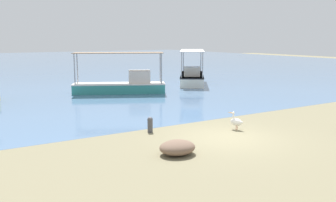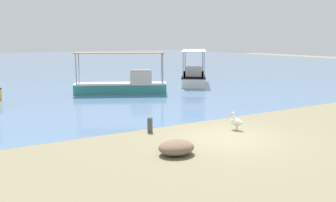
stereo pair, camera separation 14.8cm
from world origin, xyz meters
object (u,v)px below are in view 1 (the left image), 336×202
fishing_boat_outer (192,76)px  net_pile (177,148)px  fishing_boat_far_left (122,84)px  mooring_bollard (150,124)px  pelican (236,121)px

fishing_boat_outer → net_pile: 20.08m
fishing_boat_far_left → net_pile: size_ratio=5.12×
mooring_bollard → net_pile: (-0.69, -3.21, -0.11)m
pelican → fishing_boat_far_left: bearing=88.4°
fishing_boat_outer → pelican: size_ratio=8.07×
net_pile → fishing_boat_far_left: bearing=72.6°
fishing_boat_outer → fishing_boat_far_left: size_ratio=0.97×
fishing_boat_far_left → mooring_bollard: bearing=-108.9°
fishing_boat_far_left → pelican: fishing_boat_far_left is taller
fishing_boat_outer → fishing_boat_far_left: fishing_boat_far_left is taller
fishing_boat_far_left → pelican: (-0.36, -12.74, -0.28)m
pelican → net_pile: size_ratio=0.61×
pelican → mooring_bollard: 3.81m
mooring_bollard → net_pile: 3.29m
fishing_boat_outer → net_pile: (-11.98, -16.12, -0.40)m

